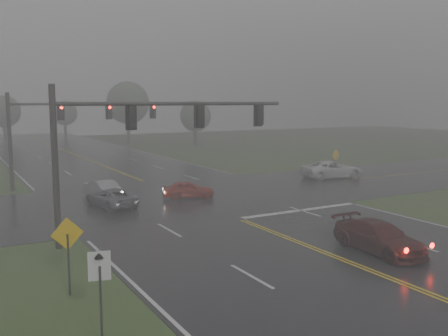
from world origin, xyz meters
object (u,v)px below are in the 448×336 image
sedan_maroon (378,252)px  sedan_red (188,198)px  signal_gantry_far (63,121)px  pickup_white (332,178)px  car_grey (111,207)px  sedan_silver (102,198)px  signal_gantry_near (134,132)px

sedan_maroon → sedan_red: sedan_maroon is taller
sedan_red → signal_gantry_far: signal_gantry_far is taller
sedan_red → pickup_white: size_ratio=0.66×
sedan_maroon → car_grey: size_ratio=1.11×
sedan_red → signal_gantry_far: 12.33m
sedan_maroon → sedan_silver: sedan_maroon is taller
sedan_maroon → sedan_silver: size_ratio=1.20×
car_grey → signal_gantry_far: bearing=-96.7°
sedan_red → signal_gantry_far: bearing=53.7°
car_grey → pickup_white: pickup_white is taller
sedan_maroon → signal_gantry_far: (-8.42, 24.78, 5.19)m
pickup_white → sedan_maroon: bearing=152.7°
sedan_maroon → car_grey: 17.24m
signal_gantry_near → car_grey: bearing=82.3°
signal_gantry_far → pickup_white: bearing=-18.2°
sedan_red → sedan_silver: 6.07m
sedan_silver → pickup_white: (20.32, -0.86, 0.00)m
pickup_white → signal_gantry_far: signal_gantry_far is taller
car_grey → sedan_maroon: bearing=104.2°
car_grey → pickup_white: size_ratio=0.78×
sedan_red → sedan_silver: (-5.27, 3.01, 0.00)m
signal_gantry_near → signal_gantry_far: (0.20, 17.03, -0.05)m
car_grey → pickup_white: 20.72m
sedan_silver → pickup_white: 20.33m
signal_gantry_far → sedan_red: bearing=-55.2°
sedan_red → signal_gantry_near: size_ratio=0.29×
car_grey → signal_gantry_near: bearing=70.4°
sedan_red → pickup_white: pickup_white is taller
pickup_white → signal_gantry_near: size_ratio=0.44×
sedan_silver → signal_gantry_far: signal_gantry_far is taller
sedan_red → signal_gantry_near: bearing=158.9°
pickup_white → signal_gantry_far: bearing=80.8°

